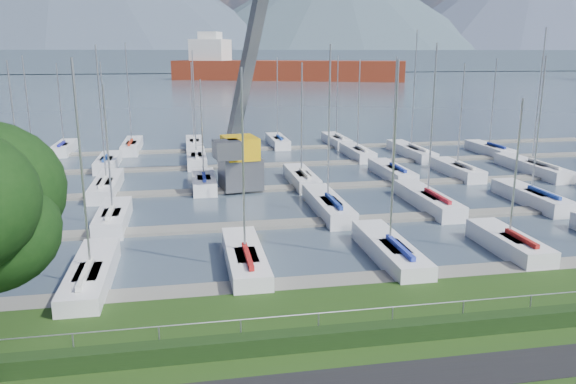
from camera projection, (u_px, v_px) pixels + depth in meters
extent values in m
cube|color=black|center=(367.00, 382.00, 19.10)|extent=(160.00, 2.00, 0.04)
cube|color=#404F5E|center=(196.00, 76.00, 270.20)|extent=(800.00, 540.00, 0.20)
cube|color=black|center=(346.00, 336.00, 21.50)|extent=(80.00, 0.70, 0.70)
cylinder|color=#95989D|center=(344.00, 311.00, 21.68)|extent=(80.00, 0.04, 0.04)
cube|color=#41505F|center=(193.00, 60.00, 335.45)|extent=(900.00, 80.00, 12.00)
cone|color=#3E4F5C|center=(337.00, 9.00, 422.11)|extent=(300.00, 300.00, 85.00)
cone|color=#464F66|center=(534.00, 3.00, 459.47)|extent=(320.00, 320.00, 100.00)
cube|color=slate|center=(310.00, 284.00, 27.75)|extent=(90.00, 1.60, 0.25)
cube|color=slate|center=(277.00, 225.00, 37.29)|extent=(90.00, 1.60, 0.25)
cube|color=slate|center=(258.00, 189.00, 46.84)|extent=(90.00, 1.60, 0.25)
cube|color=slate|center=(245.00, 166.00, 56.38)|extent=(90.00, 1.60, 0.25)
cube|color=gray|center=(236.00, 150.00, 65.92)|extent=(90.00, 1.60, 0.25)
cube|color=#5C5E64|center=(240.00, 173.00, 46.59)|extent=(3.62, 3.62, 2.60)
cube|color=#E7B00D|center=(240.00, 148.00, 46.08)|extent=(3.06, 3.74, 1.80)
cube|color=#525559|center=(253.00, 36.00, 48.51)|extent=(4.46, 10.97, 19.89)
cube|color=#55575C|center=(227.00, 150.00, 43.92)|extent=(2.29, 2.46, 1.40)
cube|color=maroon|center=(288.00, 73.00, 228.67)|extent=(93.80, 52.03, 10.00)
cube|color=silver|center=(211.00, 54.00, 233.35)|extent=(18.24, 18.24, 12.00)
cube|color=silver|center=(210.00, 37.00, 231.65)|extent=(10.42, 10.42, 4.00)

